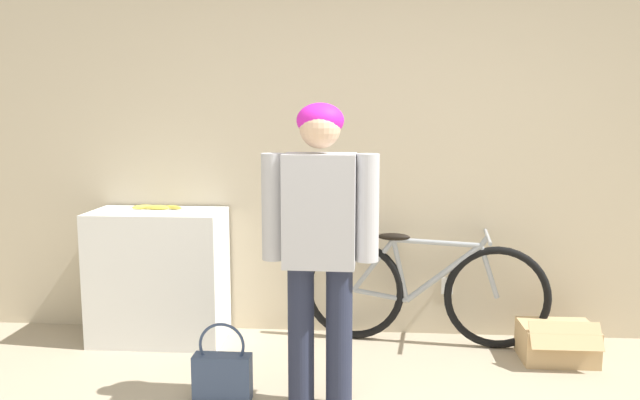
% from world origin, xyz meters
% --- Properties ---
extents(wall_back, '(8.00, 0.07, 2.60)m').
position_xyz_m(wall_back, '(0.00, 2.31, 1.30)').
color(wall_back, beige).
rests_on(wall_back, ground_plane).
extents(side_shelf, '(0.88, 0.47, 0.90)m').
position_xyz_m(side_shelf, '(-1.43, 2.02, 0.45)').
color(side_shelf, white).
rests_on(side_shelf, ground_plane).
extents(person, '(0.60, 0.25, 1.60)m').
position_xyz_m(person, '(-0.26, 1.12, 0.96)').
color(person, '#23283D').
rests_on(person, ground_plane).
extents(bicycle, '(1.64, 0.46, 0.76)m').
position_xyz_m(bicycle, '(0.37, 2.09, 0.37)').
color(bicycle, black).
rests_on(bicycle, ground_plane).
extents(banana, '(0.36, 0.09, 0.03)m').
position_xyz_m(banana, '(-1.44, 2.09, 0.92)').
color(banana, '#EAD64C').
rests_on(banana, side_shelf).
extents(handbag, '(0.31, 0.11, 0.44)m').
position_xyz_m(handbag, '(-0.79, 1.15, 0.15)').
color(handbag, '#334260').
rests_on(handbag, ground_plane).
extents(cardboard_box, '(0.45, 0.39, 0.29)m').
position_xyz_m(cardboard_box, '(1.19, 1.85, 0.12)').
color(cardboard_box, tan).
rests_on(cardboard_box, ground_plane).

